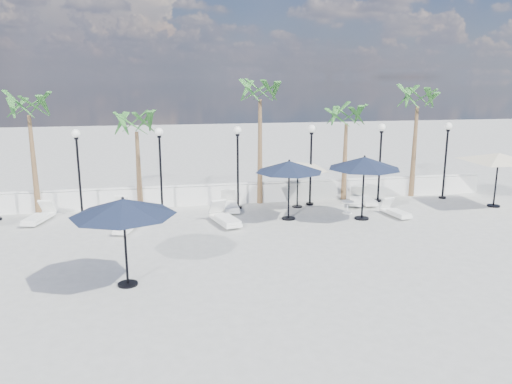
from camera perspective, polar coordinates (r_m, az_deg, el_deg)
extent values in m
plane|color=gray|center=(17.34, 1.27, -7.28)|extent=(100.00, 100.00, 0.00)
cube|color=silver|center=(24.29, -2.42, -0.24)|extent=(26.00, 0.30, 0.90)
cube|color=silver|center=(24.18, -2.44, 0.96)|extent=(26.00, 0.12, 0.08)
cylinder|color=black|center=(23.45, -19.23, -2.47)|extent=(0.36, 0.36, 0.10)
cylinder|color=black|center=(23.08, -19.54, 1.61)|extent=(0.10, 0.10, 3.50)
cylinder|color=black|center=(22.83, -19.86, 5.79)|extent=(0.18, 0.18, 0.10)
sphere|color=white|center=(22.81, -19.90, 6.32)|extent=(0.36, 0.36, 0.36)
cylinder|color=black|center=(23.18, -10.64, -2.13)|extent=(0.36, 0.36, 0.10)
cylinder|color=black|center=(22.80, -10.82, 2.00)|extent=(0.10, 0.10, 3.50)
cylinder|color=black|center=(22.55, -11.00, 6.24)|extent=(0.18, 0.18, 0.10)
sphere|color=white|center=(22.52, -11.03, 6.77)|extent=(0.36, 0.36, 0.36)
cylinder|color=black|center=(23.43, -2.05, -1.75)|extent=(0.36, 0.36, 0.10)
cylinder|color=black|center=(23.06, -2.09, 2.34)|extent=(0.10, 0.10, 3.50)
cylinder|color=black|center=(22.80, -2.12, 6.54)|extent=(0.18, 0.18, 0.10)
sphere|color=white|center=(22.78, -2.13, 7.07)|extent=(0.36, 0.36, 0.36)
cylinder|color=black|center=(24.19, 6.17, -1.34)|extent=(0.36, 0.36, 0.10)
cylinder|color=black|center=(23.83, 6.27, 2.62)|extent=(0.10, 0.10, 3.50)
cylinder|color=black|center=(23.59, 6.37, 6.69)|extent=(0.18, 0.18, 0.10)
sphere|color=white|center=(23.56, 6.38, 7.19)|extent=(0.36, 0.36, 0.36)
cylinder|color=black|center=(25.41, 13.74, -0.94)|extent=(0.36, 0.36, 0.10)
cylinder|color=black|center=(25.07, 13.95, 2.83)|extent=(0.10, 0.10, 3.50)
cylinder|color=black|center=(24.84, 14.16, 6.69)|extent=(0.18, 0.18, 0.10)
sphere|color=white|center=(24.82, 14.19, 7.17)|extent=(0.36, 0.36, 0.36)
cylinder|color=black|center=(27.04, 20.51, -0.58)|extent=(0.36, 0.36, 0.10)
cylinder|color=black|center=(26.72, 20.80, 2.97)|extent=(0.10, 0.10, 3.50)
cylinder|color=black|center=(26.50, 21.09, 6.59)|extent=(0.18, 0.18, 0.10)
sphere|color=white|center=(26.48, 21.13, 7.04)|extent=(0.36, 0.36, 0.36)
cone|color=brown|center=(24.16, -24.04, 2.79)|extent=(0.28, 0.28, 4.40)
cone|color=brown|center=(23.60, -13.26, 2.37)|extent=(0.28, 0.28, 3.60)
cone|color=brown|center=(23.92, 0.45, 4.56)|extent=(0.28, 0.28, 5.00)
cone|color=brown|center=(25.19, 10.10, 3.41)|extent=(0.28, 0.28, 3.80)
cone|color=brown|center=(26.67, 17.61, 4.39)|extent=(0.28, 0.28, 4.60)
cube|color=white|center=(23.05, -23.58, -2.83)|extent=(1.11, 1.99, 0.10)
cube|color=white|center=(22.80, -23.90, -2.73)|extent=(0.91, 1.39, 0.10)
cube|color=white|center=(23.61, -22.81, -1.45)|extent=(0.69, 0.59, 0.59)
cube|color=white|center=(20.63, -14.56, -3.98)|extent=(1.02, 1.76, 0.09)
cube|color=white|center=(20.40, -14.80, -3.89)|extent=(0.83, 1.23, 0.09)
cube|color=white|center=(21.14, -13.98, -2.59)|extent=(0.61, 0.53, 0.52)
cube|color=white|center=(22.46, -15.80, -2.58)|extent=(1.47, 2.18, 0.11)
cube|color=white|center=(22.19, -16.16, -2.46)|extent=(1.16, 1.54, 0.11)
cube|color=white|center=(23.07, -14.88, -1.05)|extent=(0.79, 0.71, 0.65)
cube|color=white|center=(23.05, -3.01, -1.71)|extent=(0.71, 2.03, 0.11)
cube|color=white|center=(22.76, -2.93, -1.59)|extent=(0.66, 1.38, 0.11)
cube|color=white|center=(23.75, -3.25, -0.27)|extent=(0.64, 0.49, 0.63)
cube|color=white|center=(20.90, -3.57, -3.26)|extent=(1.21, 2.20, 0.11)
cube|color=white|center=(20.61, -3.28, -3.12)|extent=(0.99, 1.53, 0.11)
cube|color=white|center=(21.55, -4.44, -1.62)|extent=(0.76, 0.65, 0.65)
cube|color=white|center=(24.63, 11.38, -1.03)|extent=(1.25, 1.90, 0.10)
cube|color=white|center=(24.37, 11.38, -0.93)|extent=(0.99, 1.34, 0.10)
cube|color=white|center=(25.26, 11.44, 0.15)|extent=(0.69, 0.61, 0.56)
cube|color=white|center=(22.90, 15.66, -2.36)|extent=(0.85, 1.74, 0.09)
cube|color=white|center=(22.71, 16.01, -2.25)|extent=(0.72, 1.20, 0.09)
cube|color=white|center=(23.35, 14.72, -1.16)|extent=(0.59, 0.48, 0.52)
cube|color=white|center=(24.80, 12.34, -0.97)|extent=(0.66, 1.87, 0.10)
cube|color=white|center=(24.55, 12.56, -0.86)|extent=(0.61, 1.26, 0.10)
cube|color=white|center=(25.40, 11.75, 0.24)|extent=(0.59, 0.45, 0.58)
cylinder|color=white|center=(22.33, -11.39, -2.84)|extent=(0.36, 0.36, 0.03)
cylinder|color=white|center=(22.28, -11.41, -2.34)|extent=(0.05, 0.05, 0.43)
cylinder|color=white|center=(22.22, -11.43, -1.79)|extent=(0.46, 0.46, 0.03)
cylinder|color=white|center=(22.95, 10.38, -2.36)|extent=(0.44, 0.44, 0.03)
cylinder|color=white|center=(22.89, 10.41, -1.76)|extent=(0.07, 0.07, 0.53)
cylinder|color=white|center=(22.82, 10.44, -1.10)|extent=(0.57, 0.57, 0.03)
cylinder|color=black|center=(15.48, -14.43, -10.14)|extent=(0.59, 0.59, 0.06)
cylinder|color=black|center=(15.04, -14.70, -5.73)|extent=(0.07, 0.07, 2.58)
cone|color=black|center=(14.73, -14.94, -1.67)|extent=(3.05, 3.05, 0.47)
sphere|color=black|center=(14.67, -15.00, -0.68)|extent=(0.08, 0.08, 0.08)
cylinder|color=black|center=(21.70, 3.72, -3.02)|extent=(0.58, 0.58, 0.06)
cylinder|color=black|center=(21.39, 3.77, 0.12)|extent=(0.07, 0.07, 2.50)
cone|color=black|center=(21.18, 3.81, 2.93)|extent=(2.92, 2.92, 0.47)
sphere|color=black|center=(21.14, 3.82, 3.62)|extent=(0.08, 0.08, 0.08)
cylinder|color=black|center=(22.15, 11.98, -2.95)|extent=(0.62, 0.62, 0.07)
cylinder|color=black|center=(21.83, 12.14, 0.34)|extent=(0.08, 0.08, 2.67)
cone|color=black|center=(21.62, 12.28, 3.28)|extent=(3.12, 3.12, 0.50)
sphere|color=black|center=(21.58, 12.32, 4.01)|extent=(0.09, 0.09, 0.09)
cylinder|color=black|center=(23.72, 4.72, -1.65)|extent=(0.48, 0.48, 0.06)
cylinder|color=black|center=(23.48, 4.77, 0.81)|extent=(0.07, 0.07, 2.14)
pyramid|color=beige|center=(23.27, 4.82, 3.45)|extent=(4.75, 4.75, 0.33)
cylinder|color=black|center=(26.30, 25.49, -1.43)|extent=(0.59, 0.59, 0.07)
cylinder|color=black|center=(26.04, 25.76, 1.20)|extent=(0.08, 0.08, 2.54)
pyramid|color=beige|center=(25.84, 26.04, 4.02)|extent=(5.51, 5.51, 0.39)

